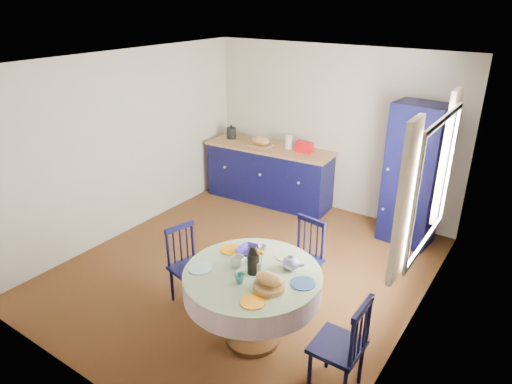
% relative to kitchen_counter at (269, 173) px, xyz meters
% --- Properties ---
extents(floor, '(4.50, 4.50, 0.00)m').
position_rel_kitchen_counter_xyz_m(floor, '(0.88, -1.90, -0.48)').
color(floor, black).
rests_on(floor, ground).
extents(ceiling, '(4.50, 4.50, 0.00)m').
position_rel_kitchen_counter_xyz_m(ceiling, '(0.88, -1.90, 2.02)').
color(ceiling, white).
rests_on(ceiling, wall_back).
extents(wall_back, '(4.00, 0.02, 2.50)m').
position_rel_kitchen_counter_xyz_m(wall_back, '(0.88, 0.35, 0.77)').
color(wall_back, beige).
rests_on(wall_back, floor).
extents(wall_left, '(0.02, 4.50, 2.50)m').
position_rel_kitchen_counter_xyz_m(wall_left, '(-1.12, -1.90, 0.77)').
color(wall_left, beige).
rests_on(wall_left, floor).
extents(wall_right, '(0.02, 4.50, 2.50)m').
position_rel_kitchen_counter_xyz_m(wall_right, '(2.88, -1.90, 0.77)').
color(wall_right, beige).
rests_on(wall_right, floor).
extents(window, '(0.10, 1.74, 1.45)m').
position_rel_kitchen_counter_xyz_m(window, '(2.83, -1.60, 1.05)').
color(window, white).
rests_on(window, wall_right).
extents(kitchen_counter, '(2.12, 0.79, 1.17)m').
position_rel_kitchen_counter_xyz_m(kitchen_counter, '(0.00, 0.00, 0.00)').
color(kitchen_counter, black).
rests_on(kitchen_counter, floor).
extents(pantry_cabinet, '(0.71, 0.54, 1.91)m').
position_rel_kitchen_counter_xyz_m(pantry_cabinet, '(2.28, -0.05, 0.48)').
color(pantry_cabinet, black).
rests_on(pantry_cabinet, floor).
extents(dining_table, '(1.29, 1.29, 1.06)m').
position_rel_kitchen_counter_xyz_m(dining_table, '(1.68, -2.90, 0.18)').
color(dining_table, '#4F3016').
rests_on(dining_table, floor).
extents(chair_left, '(0.45, 0.47, 0.88)m').
position_rel_kitchen_counter_xyz_m(chair_left, '(0.72, -2.75, -0.03)').
color(chair_left, black).
rests_on(chair_left, floor).
extents(chair_far, '(0.45, 0.43, 0.90)m').
position_rel_kitchen_counter_xyz_m(chair_far, '(1.69, -1.94, -0.02)').
color(chair_far, black).
rests_on(chair_far, floor).
extents(chair_right, '(0.40, 0.42, 0.94)m').
position_rel_kitchen_counter_xyz_m(chair_right, '(2.64, -2.99, -0.00)').
color(chair_right, black).
rests_on(chair_right, floor).
extents(mug_a, '(0.13, 0.13, 0.10)m').
position_rel_kitchen_counter_xyz_m(mug_a, '(1.51, -2.89, 0.36)').
color(mug_a, silver).
rests_on(mug_a, dining_table).
extents(mug_b, '(0.09, 0.09, 0.09)m').
position_rel_kitchen_counter_xyz_m(mug_b, '(1.67, -3.10, 0.35)').
color(mug_b, '#328073').
rests_on(mug_b, dining_table).
extents(mug_c, '(0.11, 0.11, 0.09)m').
position_rel_kitchen_counter_xyz_m(mug_c, '(1.92, -2.62, 0.35)').
color(mug_c, black).
rests_on(mug_c, dining_table).
extents(mug_d, '(0.10, 0.10, 0.09)m').
position_rel_kitchen_counter_xyz_m(mug_d, '(1.57, -2.57, 0.35)').
color(mug_d, silver).
rests_on(mug_d, dining_table).
extents(cobalt_bowl, '(0.25, 0.25, 0.06)m').
position_rel_kitchen_counter_xyz_m(cobalt_bowl, '(1.47, -2.65, 0.34)').
color(cobalt_bowl, navy).
rests_on(cobalt_bowl, dining_table).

